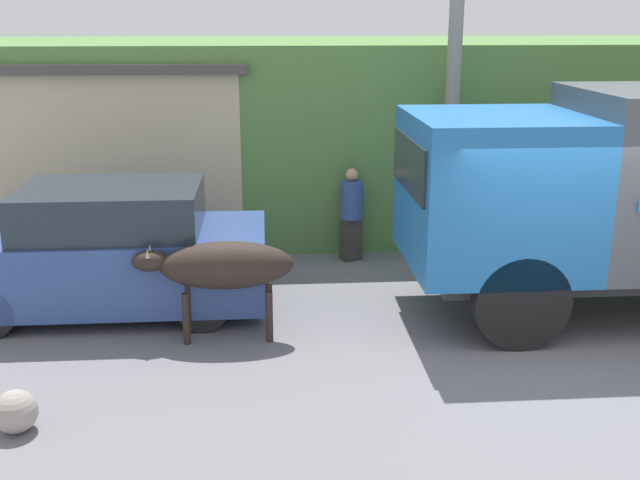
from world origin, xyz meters
TOP-DOWN VIEW (x-y plane):
  - ground_plane at (0.00, 0.00)m, footprint 60.00×60.00m
  - hillside_embankment at (0.00, 7.24)m, footprint 32.00×6.34m
  - building_backdrop at (-6.21, 5.25)m, footprint 5.06×2.70m
  - brown_cow at (-3.98, 0.66)m, footprint 1.99×0.60m
  - parked_suv at (-5.58, 1.71)m, footprint 4.30×1.87m
  - pedestrian_on_hill at (-2.03, 3.70)m, footprint 0.49×0.49m
  - utility_pole at (-0.43, 3.69)m, footprint 0.90×0.23m
  - roadside_rock at (-5.92, -1.46)m, footprint 0.43×0.43m

SIDE VIEW (x-z plane):
  - ground_plane at x=0.00m, z-range 0.00..0.00m
  - roadside_rock at x=-5.92m, z-range 0.00..0.43m
  - pedestrian_on_hill at x=-2.03m, z-range 0.06..1.62m
  - parked_suv at x=-5.58m, z-range -0.04..1.72m
  - brown_cow at x=-3.98m, z-range 0.32..1.58m
  - building_backdrop at x=-6.21m, z-range 0.01..3.22m
  - hillside_embankment at x=0.00m, z-range 0.00..3.47m
  - utility_pole at x=-0.43m, z-range 0.11..5.18m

